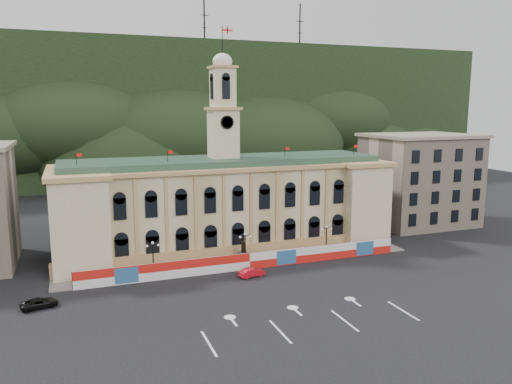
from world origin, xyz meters
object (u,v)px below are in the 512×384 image
object	(u,v)px
lamp_center	(245,246)
black_suv	(39,303)
statue	(243,256)
red_sedan	(252,272)

from	to	relation	value
lamp_center	black_suv	bearing A→B (deg)	-166.67
statue	red_sedan	distance (m)	6.32
statue	lamp_center	xyz separation A→B (m)	(0.00, -1.00, 1.89)
lamp_center	black_suv	distance (m)	29.76
black_suv	red_sedan	bearing A→B (deg)	-99.75
lamp_center	statue	bearing A→B (deg)	90.00
statue	lamp_center	distance (m)	2.14
statue	black_suv	world-z (taller)	statue
statue	black_suv	size ratio (longest dim) A/B	0.79
black_suv	statue	bearing A→B (deg)	-87.82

